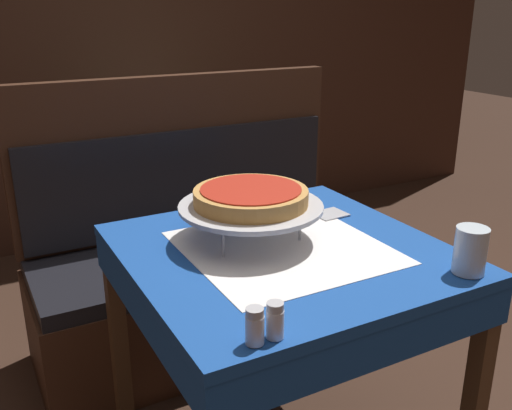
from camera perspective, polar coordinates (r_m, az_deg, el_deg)
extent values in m
cube|color=#194799|center=(1.57, 2.76, -4.80)|extent=(0.83, 0.83, 0.03)
cube|color=white|center=(1.56, 2.77, -4.26)|extent=(0.52, 0.52, 0.00)
cube|color=#194799|center=(1.60, 2.72, -6.96)|extent=(0.83, 0.83, 0.10)
cube|color=#4C331E|center=(1.74, 21.02, -18.05)|extent=(0.05, 0.05, 0.72)
cube|color=#4C331E|center=(1.93, -13.55, -12.98)|extent=(0.05, 0.05, 0.72)
cube|color=#4C331E|center=(2.21, 6.04, -8.17)|extent=(0.05, 0.05, 0.72)
cube|color=#1E6B33|center=(3.14, -8.59, 7.42)|extent=(0.66, 0.66, 0.03)
cube|color=white|center=(3.13, -8.60, 7.71)|extent=(0.41, 0.41, 0.00)
cube|color=#1E6B33|center=(3.15, -8.51, 5.90)|extent=(0.65, 0.65, 0.14)
cube|color=#4C331E|center=(2.89, -11.67, -1.65)|extent=(0.05, 0.05, 0.72)
cube|color=#4C331E|center=(3.09, -1.23, 0.19)|extent=(0.05, 0.05, 0.72)
cube|color=#4C331E|center=(3.42, -14.59, 1.50)|extent=(0.05, 0.05, 0.72)
cube|color=#4C331E|center=(3.60, -5.51, 2.91)|extent=(0.05, 0.05, 0.72)
cube|color=#3D2316|center=(2.44, -4.97, -9.74)|extent=(1.38, 0.54, 0.39)
cube|color=black|center=(2.33, -5.13, -4.90)|extent=(1.35, 0.53, 0.06)
cube|color=#3D2316|center=(2.43, -7.65, 4.99)|extent=(1.38, 0.06, 0.66)
cube|color=black|center=(2.41, -7.18, 2.50)|extent=(1.32, 0.02, 0.42)
cube|color=#3D2319|center=(3.45, -16.47, 15.70)|extent=(6.00, 0.04, 2.40)
cylinder|color=#ADADB2|center=(1.71, -2.65, -0.52)|extent=(0.01, 0.01, 0.09)
cylinder|color=#ADADB2|center=(1.49, -3.32, -3.63)|extent=(0.01, 0.01, 0.09)
cylinder|color=#ADADB2|center=(1.59, 4.40, -2.04)|extent=(0.01, 0.01, 0.09)
cylinder|color=#ADADB2|center=(1.58, -0.52, -0.59)|extent=(0.27, 0.27, 0.01)
cylinder|color=silver|center=(1.58, -0.52, -0.39)|extent=(0.39, 0.39, 0.01)
cylinder|color=silver|center=(1.57, -0.52, -0.12)|extent=(0.40, 0.40, 0.01)
cylinder|color=#C68E47|center=(1.56, -0.52, 0.80)|extent=(0.32, 0.32, 0.04)
cylinder|color=#B22819|center=(1.56, -0.52, 1.58)|extent=(0.28, 0.28, 0.01)
cube|color=#BCBCC1|center=(1.81, 7.40, -0.89)|extent=(0.10, 0.09, 0.00)
cube|color=black|center=(1.73, 4.09, -1.56)|extent=(0.16, 0.03, 0.01)
cylinder|color=silver|center=(1.49, 20.65, -4.27)|extent=(0.08, 0.08, 0.12)
cylinder|color=silver|center=(1.13, -0.13, -12.36)|extent=(0.04, 0.04, 0.06)
cylinder|color=#B7B7BC|center=(1.11, -0.13, -10.68)|extent=(0.04, 0.04, 0.02)
cylinder|color=silver|center=(1.15, 1.91, -11.79)|extent=(0.04, 0.04, 0.06)
cylinder|color=#B7B7BC|center=(1.13, 1.93, -10.13)|extent=(0.03, 0.03, 0.02)
cube|color=#B2B2B7|center=(1.85, -3.15, 1.12)|extent=(0.10, 0.05, 0.09)
cube|color=black|center=(3.13, -8.13, 8.01)|extent=(0.13, 0.13, 0.03)
cylinder|color=black|center=(3.11, -8.20, 9.53)|extent=(0.01, 0.01, 0.14)
cylinder|color=#99194C|center=(3.15, -8.45, 9.35)|extent=(0.04, 0.04, 0.11)
cylinder|color=red|center=(3.08, -7.92, 9.13)|extent=(0.04, 0.04, 0.11)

